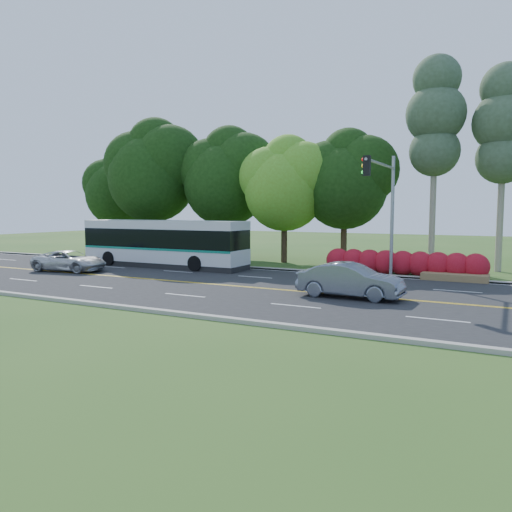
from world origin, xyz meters
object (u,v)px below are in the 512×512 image
at_px(sedan, 350,280).
at_px(suv, 70,261).
at_px(transit_bus, 164,244).
at_px(traffic_signal, 385,196).

bearing_deg(sedan, suv, 88.47).
bearing_deg(transit_bus, traffic_signal, 0.40).
bearing_deg(sedan, traffic_signal, 1.07).
distance_m(traffic_signal, sedan, 7.13).
height_order(transit_bus, sedan, transit_bus).
bearing_deg(sedan, transit_bus, 70.28).
bearing_deg(transit_bus, sedan, -21.48).
height_order(traffic_signal, sedan, traffic_signal).
xyz_separation_m(traffic_signal, suv, (-18.77, -4.88, -3.99)).
height_order(traffic_signal, transit_bus, traffic_signal).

